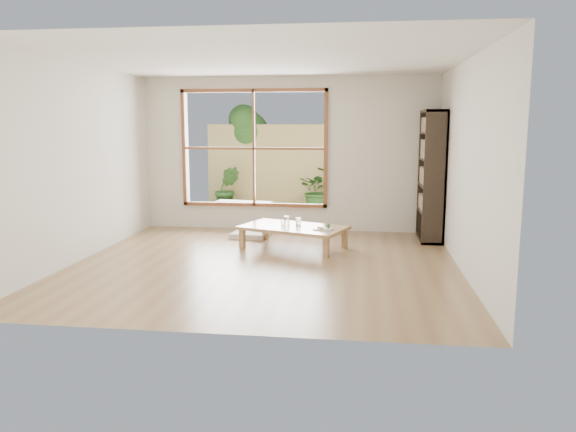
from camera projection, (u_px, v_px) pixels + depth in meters
name	position (u px, v px, depth m)	size (l,w,h in m)	color
ground	(265.00, 264.00, 7.37)	(5.00, 5.00, 0.00)	olive
low_table	(293.00, 229.00, 8.26)	(1.69, 1.30, 0.33)	tan
floor_cushion	(251.00, 234.00, 9.14)	(0.56, 0.56, 0.08)	beige
bookshelf	(431.00, 176.00, 8.76)	(0.32, 0.91, 2.03)	black
glass_tall	(286.00, 221.00, 8.21)	(0.08, 0.08, 0.16)	silver
glass_mid	(299.00, 223.00, 8.25)	(0.06, 0.06, 0.09)	silver
glass_short	(298.00, 221.00, 8.39)	(0.08, 0.08, 0.10)	silver
glass_small	(283.00, 223.00, 8.30)	(0.06, 0.06, 0.08)	silver
food_tray	(324.00, 228.00, 7.99)	(0.29, 0.23, 0.08)	white
deck	(266.00, 218.00, 10.93)	(2.80, 2.00, 0.05)	#393229
garden_bench	(244.00, 204.00, 10.62)	(1.11, 0.45, 0.34)	black
bamboo_fence	(274.00, 168.00, 11.76)	(2.80, 0.06, 1.80)	tan
shrub_right	(320.00, 190.00, 11.30)	(0.85, 0.74, 0.95)	#336124
shrub_left	(227.00, 189.00, 11.57)	(0.51, 0.41, 0.93)	#336124
garden_tree	(244.00, 133.00, 12.02)	(1.04, 0.85, 2.22)	#4C3D2D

